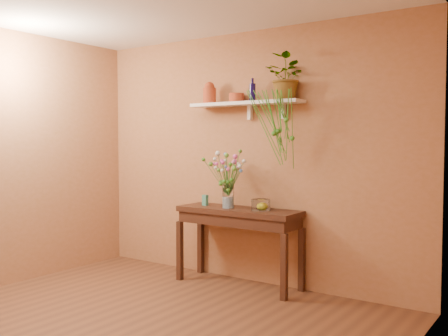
{
  "coord_description": "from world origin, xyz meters",
  "views": [
    {
      "loc": [
        2.94,
        -2.68,
        1.52
      ],
      "look_at": [
        0.0,
        1.55,
        1.25
      ],
      "focal_mm": 40.79,
      "sensor_mm": 36.0,
      "label": 1
    }
  ],
  "objects": [
    {
      "name": "plant_fronds",
      "position": [
        0.54,
        1.72,
        1.68
      ],
      "size": [
        0.49,
        0.37,
        0.77
      ],
      "color": "#36771F",
      "rests_on": "wall_shelf"
    },
    {
      "name": "bouquet",
      "position": [
        -0.06,
        1.7,
        1.25
      ],
      "size": [
        0.46,
        0.36,
        0.49
      ],
      "color": "#386B28",
      "rests_on": "glass_vase"
    },
    {
      "name": "sideboard",
      "position": [
        0.04,
        1.76,
        0.7
      ],
      "size": [
        1.35,
        0.43,
        0.82
      ],
      "color": "#3D1E13",
      "rests_on": "ground"
    },
    {
      "name": "terracotta_jug",
      "position": [
        -0.4,
        1.85,
        2.05
      ],
      "size": [
        0.16,
        0.16,
        0.24
      ],
      "color": "#B83E22",
      "rests_on": "wall_shelf"
    },
    {
      "name": "room",
      "position": [
        0.0,
        0.0,
        1.35
      ],
      "size": [
        4.04,
        4.04,
        2.7
      ],
      "color": "brown",
      "rests_on": "ground"
    },
    {
      "name": "glass_vase",
      "position": [
        -0.06,
        1.72,
        0.92
      ],
      "size": [
        0.12,
        0.12,
        0.25
      ],
      "color": "white",
      "rests_on": "sideboard"
    },
    {
      "name": "lemon",
      "position": [
        0.32,
        1.76,
        0.86
      ],
      "size": [
        0.08,
        0.08,
        0.08
      ],
      "primitive_type": "sphere",
      "color": "yellow",
      "rests_on": "glass_bowl"
    },
    {
      "name": "spider_plant",
      "position": [
        0.54,
        1.88,
        2.16
      ],
      "size": [
        0.5,
        0.47,
        0.45
      ],
      "primitive_type": "imported",
      "rotation": [
        0.0,
        0.0,
        -0.36
      ],
      "color": "#36771F",
      "rests_on": "wall_shelf"
    },
    {
      "name": "blue_bottle",
      "position": [
        0.14,
        1.87,
        2.04
      ],
      "size": [
        0.07,
        0.07,
        0.24
      ],
      "color": "#0F0939",
      "rests_on": "wall_shelf"
    },
    {
      "name": "carton",
      "position": [
        -0.39,
        1.75,
        0.88
      ],
      "size": [
        0.06,
        0.05,
        0.12
      ],
      "primitive_type": "cube",
      "rotation": [
        0.0,
        0.0,
        -0.11
      ],
      "color": "#326680",
      "rests_on": "sideboard"
    },
    {
      "name": "wall_shelf",
      "position": [
        0.06,
        1.87,
        1.92
      ],
      "size": [
        1.3,
        0.24,
        0.19
      ],
      "color": "white",
      "rests_on": "room"
    },
    {
      "name": "terracotta_pot",
      "position": [
        -0.07,
        1.89,
        1.99
      ],
      "size": [
        0.2,
        0.2,
        0.1
      ],
      "primitive_type": "cylinder",
      "rotation": [
        0.0,
        0.0,
        0.29
      ],
      "color": "#B83E22",
      "rests_on": "wall_shelf"
    },
    {
      "name": "glass_bowl",
      "position": [
        0.31,
        1.75,
        0.87
      ],
      "size": [
        0.19,
        0.19,
        0.11
      ],
      "color": "white",
      "rests_on": "sideboard"
    }
  ]
}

